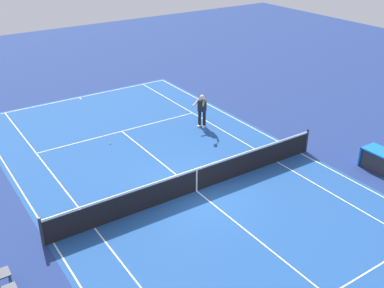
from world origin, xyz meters
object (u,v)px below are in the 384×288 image
tennis_player_near (202,109)px  equipment_cart_tarped (378,159)px  tennis_net (196,180)px  tennis_ball (110,143)px

tennis_player_near → equipment_cart_tarped: size_ratio=1.36×
tennis_net → tennis_ball: (5.44, 1.05, -0.46)m
tennis_net → equipment_cart_tarped: (-2.68, -7.09, -0.05)m
tennis_ball → equipment_cart_tarped: size_ratio=0.05×
tennis_net → tennis_ball: 5.56m
tennis_ball → equipment_cart_tarped: (-8.12, -8.13, 0.40)m
equipment_cart_tarped → tennis_player_near: bearing=25.8°
tennis_player_near → tennis_ball: size_ratio=25.71×
tennis_net → equipment_cart_tarped: 7.57m
tennis_net → tennis_player_near: size_ratio=6.89×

